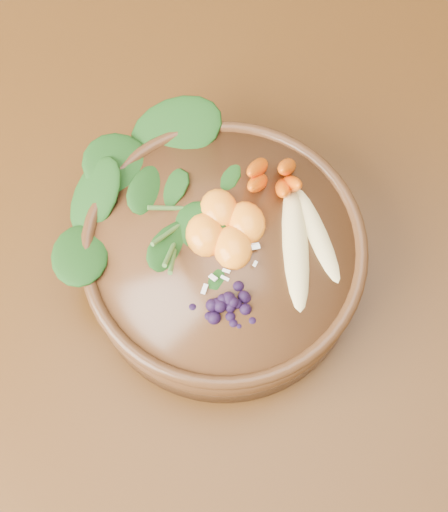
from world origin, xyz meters
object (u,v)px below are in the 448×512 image
Objects in this scene: stoneware_bowl at (224,260)px; blueberry_pile at (228,296)px; kale_heap at (178,183)px; mandarin_cluster at (226,223)px; carrot_cluster at (275,157)px; banana_halves at (308,235)px.

blueberry_pile reaches higher than stoneware_bowl.
kale_heap reaches higher than mandarin_cluster.
carrot_cluster is at bearing 60.89° from blueberry_pile.
blueberry_pile is (-0.01, -0.06, 0.06)m from stoneware_bowl.
blueberry_pile is (-0.07, -0.13, -0.02)m from carrot_cluster.
kale_heap is 2.38× the size of carrot_cluster.
kale_heap is at bearing 156.45° from banana_halves.
carrot_cluster is (0.10, 0.00, 0.02)m from kale_heap.
kale_heap reaches higher than blueberry_pile.
blueberry_pile reaches higher than mandarin_cluster.
banana_halves is at bearing -6.82° from stoneware_bowl.
stoneware_bowl is 0.12m from carrot_cluster.
banana_halves is 1.74× the size of mandarin_cluster.
carrot_cluster is 0.50× the size of banana_halves.
mandarin_cluster is at bearing 170.25° from banana_halves.
mandarin_cluster is 0.69× the size of blueberry_pile.
stoneware_bowl is 1.81× the size of banana_halves.
kale_heap reaches higher than stoneware_bowl.
blueberry_pile is (-0.01, -0.08, 0.00)m from mandarin_cluster.
mandarin_cluster reaches higher than stoneware_bowl.
stoneware_bowl is 0.10m from banana_halves.
mandarin_cluster is (0.00, 0.02, 0.05)m from stoneware_bowl.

